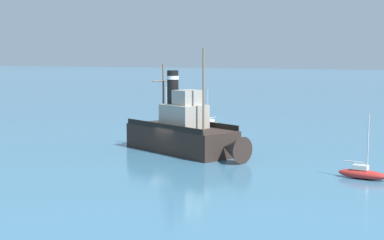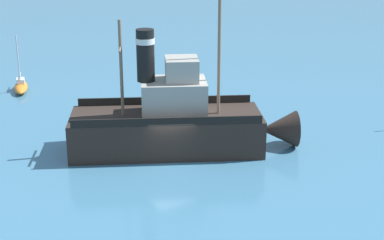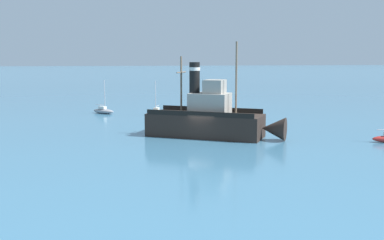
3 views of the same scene
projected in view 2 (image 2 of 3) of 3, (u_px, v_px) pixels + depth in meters
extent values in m
plane|color=teal|center=(168.00, 161.00, 35.99)|extent=(600.00, 600.00, 0.00)
cube|color=#2D231E|center=(166.00, 132.00, 37.35)|extent=(9.35, 12.69, 2.40)
cone|color=#2D231E|center=(278.00, 129.00, 37.87)|extent=(3.18, 3.20, 2.35)
cube|color=#9E998E|center=(174.00, 97.00, 36.63)|extent=(4.49, 4.92, 2.20)
cube|color=#9E998E|center=(182.00, 69.00, 36.08)|extent=(2.87, 2.78, 1.40)
cylinder|color=black|center=(145.00, 55.00, 35.63)|extent=(1.10, 1.10, 3.20)
cylinder|color=silver|center=(145.00, 41.00, 35.34)|extent=(1.16, 1.16, 0.35)
cylinder|color=#75604C|center=(219.00, 55.00, 35.97)|extent=(0.20, 0.20, 7.50)
cylinder|color=#75604C|center=(121.00, 69.00, 35.78)|extent=(0.20, 0.20, 6.00)
cylinder|color=#75604C|center=(120.00, 47.00, 35.35)|extent=(2.37, 1.28, 0.12)
cube|color=black|center=(165.00, 100.00, 38.91)|extent=(5.26, 10.22, 0.50)
cube|color=black|center=(167.00, 122.00, 34.84)|extent=(5.26, 10.22, 0.50)
ellipsoid|color=orange|center=(21.00, 87.00, 50.32)|extent=(3.96, 2.18, 0.70)
cube|color=silver|center=(20.00, 81.00, 50.33)|extent=(1.24, 0.94, 0.36)
cylinder|color=#B7B7BC|center=(18.00, 60.00, 49.25)|extent=(0.10, 0.10, 4.20)
cylinder|color=#B7B7BC|center=(20.00, 75.00, 50.58)|extent=(1.74, 0.61, 0.08)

